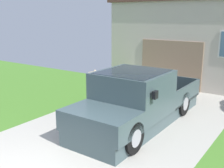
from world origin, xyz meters
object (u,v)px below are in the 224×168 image
person_with_hat (95,92)px  handbag (87,116)px  pickup_truck (134,102)px  house_with_garage (220,36)px

person_with_hat → handbag: 0.79m
person_with_hat → handbag: person_with_hat is taller
pickup_truck → person_with_hat: (-1.29, -0.24, 0.16)m
person_with_hat → pickup_truck: bearing=19.6°
handbag → pickup_truck: bearing=17.8°
handbag → person_with_hat: bearing=54.5°
person_with_hat → handbag: (-0.16, -0.22, -0.75)m
pickup_truck → handbag: 1.63m
house_with_garage → pickup_truck: bearing=-92.4°
pickup_truck → house_with_garage: 8.01m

